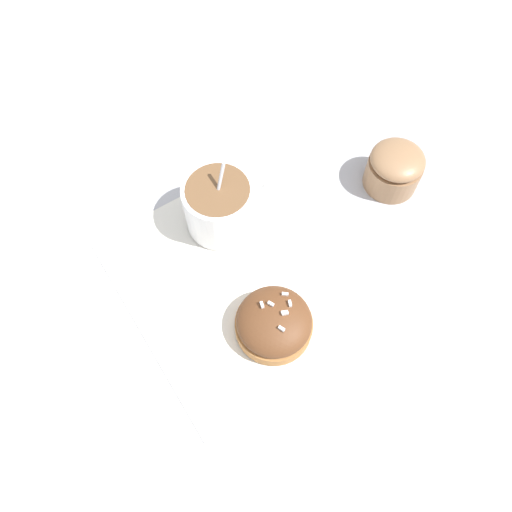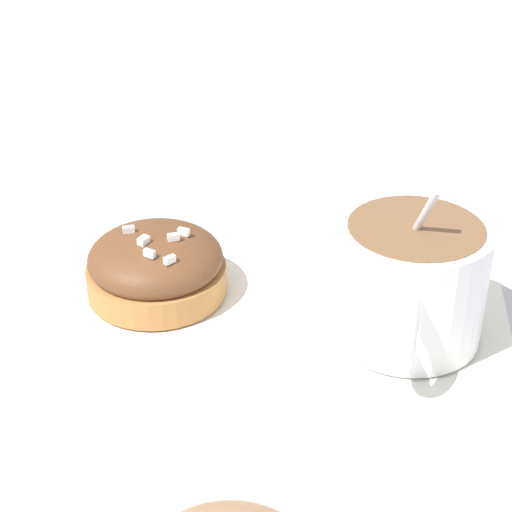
# 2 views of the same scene
# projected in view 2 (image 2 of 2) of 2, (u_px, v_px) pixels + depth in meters

# --- Properties ---
(ground_plane) EXTENTS (3.00, 3.00, 0.00)m
(ground_plane) POSITION_uv_depth(u_px,v_px,m) (275.00, 320.00, 0.51)
(ground_plane) COLOR #B2B2B7
(paper_napkin) EXTENTS (0.30, 0.31, 0.00)m
(paper_napkin) POSITION_uv_depth(u_px,v_px,m) (275.00, 318.00, 0.51)
(paper_napkin) COLOR white
(paper_napkin) RESTS_ON ground_plane
(coffee_cup) EXTENTS (0.08, 0.11, 0.10)m
(coffee_cup) POSITION_uv_depth(u_px,v_px,m) (411.00, 279.00, 0.47)
(coffee_cup) COLOR white
(coffee_cup) RESTS_ON paper_napkin
(frosted_pastry) EXTENTS (0.09, 0.09, 0.04)m
(frosted_pastry) POSITION_uv_depth(u_px,v_px,m) (156.00, 266.00, 0.52)
(frosted_pastry) COLOR #B2753D
(frosted_pastry) RESTS_ON paper_napkin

